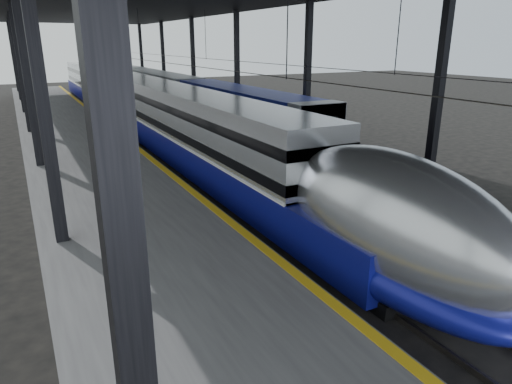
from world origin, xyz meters
TOP-DOWN VIEW (x-y plane):
  - ground at (0.00, 0.00)m, footprint 160.00×160.00m
  - platform at (-3.50, 20.00)m, footprint 6.00×80.00m
  - yellow_strip at (-0.70, 20.00)m, footprint 0.30×80.00m
  - rails at (4.50, 20.00)m, footprint 6.52×80.00m
  - tgv_train at (2.00, 27.07)m, footprint 2.91×65.20m
  - second_train at (7.00, 36.84)m, footprint 2.76×56.05m

SIDE VIEW (x-z plane):
  - ground at x=0.00m, z-range 0.00..0.00m
  - rails at x=4.50m, z-range 0.00..0.16m
  - platform at x=-3.50m, z-range 0.00..1.00m
  - yellow_strip at x=-0.70m, z-range 1.00..1.01m
  - second_train at x=7.00m, z-range 0.02..3.83m
  - tgv_train at x=2.00m, z-range -0.14..4.03m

